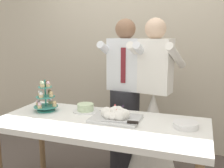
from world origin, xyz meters
TOP-DOWN VIEW (x-y plane):
  - rear_wall at (0.00, 1.41)m, footprint 5.20×0.10m
  - dessert_table at (0.00, 0.00)m, footprint 1.80×0.80m
  - cupcake_stand at (-0.60, 0.12)m, footprint 0.23×0.23m
  - main_cake_tray at (0.12, 0.08)m, footprint 0.44×0.31m
  - plate_stack at (0.70, 0.09)m, footprint 0.20×0.20m
  - round_cake at (-0.24, 0.22)m, footprint 0.24×0.24m
  - person_groom at (0.03, 0.66)m, footprint 0.50×0.53m
  - person_bride at (0.34, 0.61)m, footprint 0.57×0.56m

SIDE VIEW (x-z plane):
  - person_bride at x=0.34m, z-range -0.25..1.41m
  - dessert_table at x=0.00m, z-range 0.31..1.09m
  - person_groom at x=0.03m, z-range -0.08..1.58m
  - plate_stack at x=0.70m, z-range 0.77..0.82m
  - round_cake at x=-0.24m, z-range 0.77..0.85m
  - main_cake_tray at x=0.12m, z-range 0.76..0.88m
  - cupcake_stand at x=-0.60m, z-range 0.75..1.05m
  - rear_wall at x=0.00m, z-range 0.00..2.90m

